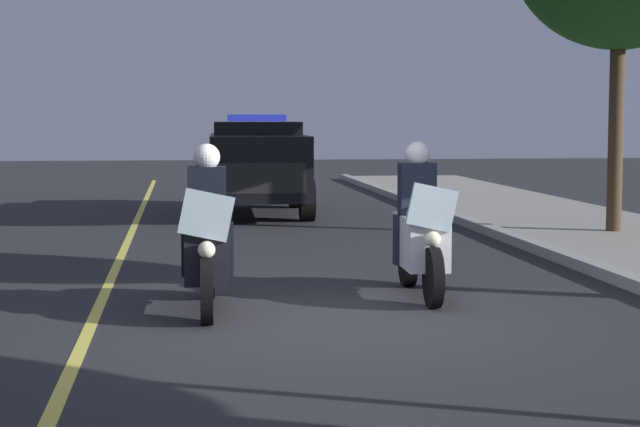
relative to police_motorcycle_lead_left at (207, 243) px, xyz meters
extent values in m
plane|color=#28282B|center=(0.80, 1.30, -0.70)|extent=(80.00, 80.00, 0.00)
cube|color=#E0D14C|center=(0.80, -1.14, -0.70)|extent=(48.00, 0.12, 0.01)
cylinder|color=black|center=(0.76, -0.03, -0.38)|extent=(0.64, 0.14, 0.64)
cylinder|color=black|center=(-0.74, 0.02, -0.38)|extent=(0.64, 0.16, 0.64)
cube|color=black|center=(0.03, 0.00, -0.08)|extent=(1.21, 0.48, 0.56)
ellipsoid|color=black|center=(0.08, 0.00, 0.22)|extent=(0.57, 0.34, 0.24)
cube|color=silver|center=(0.66, -0.02, 0.35)|extent=(0.08, 0.56, 0.53)
sphere|color=#F9F4CC|center=(0.72, -0.02, 0.02)|extent=(0.17, 0.17, 0.17)
sphere|color=red|center=(0.53, -0.18, 0.28)|extent=(0.09, 0.09, 0.09)
sphere|color=#1933F2|center=(0.54, 0.14, 0.28)|extent=(0.09, 0.09, 0.09)
cube|color=black|center=(-0.20, 0.01, 0.48)|extent=(0.29, 0.41, 0.60)
cube|color=black|center=(-0.13, 0.20, -0.08)|extent=(0.18, 0.15, 0.56)
cube|color=black|center=(-0.14, -0.20, -0.08)|extent=(0.18, 0.15, 0.56)
sphere|color=white|center=(-0.18, 0.01, 0.88)|extent=(0.28, 0.28, 0.28)
cylinder|color=black|center=(0.17, 2.34, -0.38)|extent=(0.64, 0.14, 0.64)
cylinder|color=black|center=(-1.32, 2.39, -0.38)|extent=(0.64, 0.16, 0.64)
cube|color=white|center=(-0.56, 2.37, -0.08)|extent=(1.21, 0.48, 0.56)
ellipsoid|color=white|center=(-0.51, 2.36, 0.22)|extent=(0.57, 0.34, 0.24)
cube|color=silver|center=(0.07, 2.35, 0.35)|extent=(0.08, 0.56, 0.53)
sphere|color=#F9F4CC|center=(0.13, 2.34, 0.02)|extent=(0.17, 0.17, 0.17)
sphere|color=red|center=(-0.06, 2.19, 0.28)|extent=(0.09, 0.09, 0.09)
sphere|color=#1933F2|center=(-0.05, 2.51, 0.28)|extent=(0.09, 0.09, 0.09)
cube|color=black|center=(-0.79, 2.37, 0.48)|extent=(0.29, 0.41, 0.60)
cube|color=black|center=(-0.72, 2.57, -0.08)|extent=(0.18, 0.15, 0.56)
cube|color=black|center=(-0.73, 2.17, -0.08)|extent=(0.18, 0.15, 0.56)
sphere|color=white|center=(-0.77, 2.37, 0.88)|extent=(0.28, 0.28, 0.28)
cube|color=black|center=(-10.91, 1.28, 0.32)|extent=(4.96, 2.06, 1.24)
cube|color=black|center=(-11.21, 1.29, 1.02)|extent=(2.46, 1.83, 0.36)
cube|color=#2633D8|center=(-11.01, 1.28, 1.28)|extent=(0.32, 1.21, 0.14)
cube|color=black|center=(-8.52, 1.20, 0.18)|extent=(0.17, 1.62, 0.56)
cylinder|color=black|center=(-9.34, 2.13, -0.30)|extent=(0.81, 0.31, 0.80)
cylinder|color=black|center=(-9.39, 0.33, -0.30)|extent=(0.81, 0.31, 0.80)
cylinder|color=black|center=(-12.43, 2.23, -0.30)|extent=(0.81, 0.31, 0.80)
cylinder|color=black|center=(-12.49, 0.43, -0.30)|extent=(0.81, 0.31, 0.80)
cylinder|color=#42301E|center=(-6.02, 6.90, 1.05)|extent=(0.25, 0.25, 3.30)
camera|label=1|loc=(10.98, -0.25, 1.29)|focal=60.03mm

